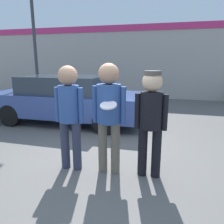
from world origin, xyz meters
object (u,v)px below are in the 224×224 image
(person_left, at_px, (69,109))
(person_right, at_px, (151,115))
(parked_car_near, at_px, (67,99))
(person_middle_with_frisbee, at_px, (109,108))
(street_lamp, at_px, (37,13))

(person_left, xyz_separation_m, person_right, (1.34, 0.09, -0.04))
(parked_car_near, bearing_deg, person_right, -44.07)
(person_left, xyz_separation_m, person_middle_with_frisbee, (0.67, 0.05, 0.04))
(person_left, distance_m, street_lamp, 6.13)
(parked_car_near, bearing_deg, street_lamp, 138.47)
(street_lamp, bearing_deg, person_right, -43.04)
(person_right, distance_m, street_lamp, 6.91)
(parked_car_near, distance_m, street_lamp, 3.87)
(person_left, height_order, street_lamp, street_lamp)
(person_right, height_order, parked_car_near, person_right)
(parked_car_near, xyz_separation_m, street_lamp, (-1.94, 1.72, 2.87))
(person_right, xyz_separation_m, street_lamp, (-4.69, 4.38, 2.56))
(person_middle_with_frisbee, relative_size, street_lamp, 0.31)
(person_middle_with_frisbee, xyz_separation_m, person_right, (0.67, 0.04, -0.08))
(person_middle_with_frisbee, bearing_deg, person_right, 3.37)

